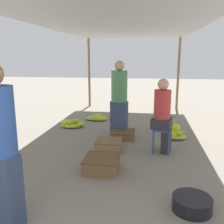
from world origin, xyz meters
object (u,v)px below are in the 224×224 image
(stool, at_px, (161,133))
(banana_pile_right_0, at_px, (175,134))
(vendor_seated, at_px, (163,114))
(crate_mid, at_px, (102,164))
(shopper_walking_mid, at_px, (119,97))
(crate_far, at_px, (123,134))
(banana_pile_left_1, at_px, (73,124))
(crate_near, at_px, (108,145))
(banana_pile_left_0, at_px, (97,118))
(basin_black, at_px, (192,204))
(banana_pile_right_1, at_px, (168,125))

(stool, bearing_deg, banana_pile_right_0, 68.54)
(vendor_seated, relative_size, banana_pile_right_0, 2.79)
(crate_mid, distance_m, shopper_walking_mid, 2.02)
(crate_far, distance_m, shopper_walking_mid, 0.82)
(banana_pile_left_1, xyz_separation_m, crate_mid, (1.20, -2.36, 0.03))
(crate_near, bearing_deg, banana_pile_left_0, 107.59)
(banana_pile_left_0, bearing_deg, stool, -52.69)
(basin_black, height_order, banana_pile_left_0, banana_pile_left_0)
(shopper_walking_mid, bearing_deg, crate_near, -94.52)
(crate_near, bearing_deg, crate_mid, -87.40)
(shopper_walking_mid, bearing_deg, crate_mid, -91.17)
(stool, height_order, banana_pile_right_1, stool)
(stool, relative_size, basin_black, 1.03)
(crate_near, bearing_deg, basin_black, -53.87)
(vendor_seated, xyz_separation_m, banana_pile_left_0, (-1.72, 2.23, -0.66))
(crate_near, distance_m, crate_mid, 0.88)
(stool, distance_m, banana_pile_right_0, 0.98)
(banana_pile_right_0, bearing_deg, vendor_seated, -110.38)
(vendor_seated, relative_size, basin_black, 3.00)
(basin_black, bearing_deg, crate_near, 126.13)
(banana_pile_right_0, relative_size, crate_far, 0.98)
(vendor_seated, height_order, banana_pile_left_0, vendor_seated)
(banana_pile_left_1, bearing_deg, vendor_seated, -33.36)
(banana_pile_right_0, height_order, shopper_walking_mid, shopper_walking_mid)
(crate_mid, bearing_deg, banana_pile_right_1, 66.11)
(crate_mid, bearing_deg, basin_black, -34.91)
(banana_pile_left_1, height_order, crate_far, banana_pile_left_1)
(banana_pile_left_1, bearing_deg, crate_far, -27.11)
(stool, distance_m, crate_far, 1.11)
(vendor_seated, distance_m, crate_far, 1.26)
(vendor_seated, height_order, banana_pile_left_1, vendor_seated)
(crate_near, bearing_deg, banana_pile_right_1, 55.62)
(stool, distance_m, vendor_seated, 0.35)
(banana_pile_left_0, height_order, banana_pile_right_0, banana_pile_right_0)
(crate_far, xyz_separation_m, shopper_walking_mid, (-0.11, 0.21, 0.79))
(stool, distance_m, shopper_walking_mid, 1.39)
(banana_pile_left_0, height_order, shopper_walking_mid, shopper_walking_mid)
(crate_mid, height_order, crate_far, crate_mid)
(vendor_seated, bearing_deg, banana_pile_left_0, 127.71)
(crate_far, bearing_deg, banana_pile_right_1, 44.32)
(banana_pile_left_1, bearing_deg, shopper_walking_mid, -21.25)
(stool, height_order, vendor_seated, vendor_seated)
(stool, xyz_separation_m, shopper_walking_mid, (-0.90, 0.94, 0.49))
(stool, bearing_deg, banana_pile_right_1, 81.94)
(banana_pile_left_0, height_order, crate_near, crate_near)
(banana_pile_left_1, xyz_separation_m, crate_near, (1.16, -1.48, 0.03))
(crate_mid, bearing_deg, crate_far, 84.75)
(banana_pile_left_1, relative_size, crate_far, 1.31)
(crate_far, relative_size, shopper_walking_mid, 0.30)
(shopper_walking_mid, bearing_deg, banana_pile_right_1, 34.80)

